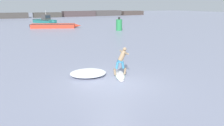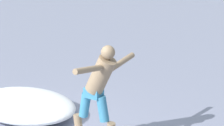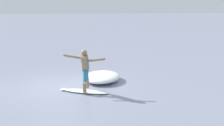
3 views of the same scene
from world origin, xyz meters
The scene contains 2 objects.
surfer centered at (1.01, 0.81, 1.03)m, with size 0.87×1.52×1.60m.
wave_foam_at_tail centered at (-0.74, 1.64, 0.19)m, with size 2.45×2.11×0.39m.
Camera 2 is at (3.64, -6.42, 3.63)m, focal length 85.00 mm.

